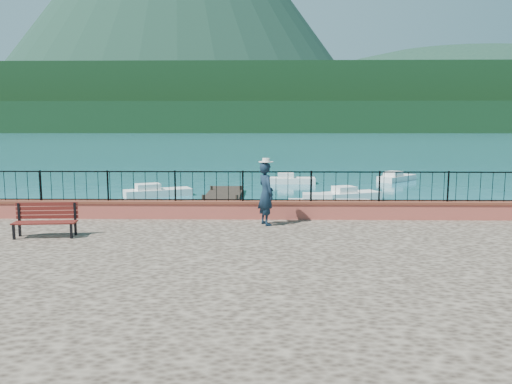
{
  "coord_description": "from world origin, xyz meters",
  "views": [
    {
      "loc": [
        0.43,
        -12.3,
        4.2
      ],
      "look_at": [
        0.16,
        2.0,
        2.3
      ],
      "focal_mm": 35.0,
      "sensor_mm": 36.0,
      "label": 1
    }
  ],
  "objects_px": {
    "boat_0": "(139,222)",
    "boat_1": "(330,201)",
    "boat_3": "(158,189)",
    "boat_5": "(397,176)",
    "park_bench": "(46,227)",
    "person": "(266,194)",
    "boat_2": "(352,192)",
    "boat_4": "(292,178)"
  },
  "relations": [
    {
      "from": "park_bench",
      "to": "boat_2",
      "type": "bearing_deg",
      "value": 49.01
    },
    {
      "from": "boat_2",
      "to": "boat_3",
      "type": "xyz_separation_m",
      "value": [
        -11.43,
        1.11,
        0.0
      ]
    },
    {
      "from": "park_bench",
      "to": "boat_0",
      "type": "xyz_separation_m",
      "value": [
        0.91,
        6.31,
        -1.08
      ]
    },
    {
      "from": "boat_0",
      "to": "boat_2",
      "type": "distance_m",
      "value": 13.48
    },
    {
      "from": "park_bench",
      "to": "boat_5",
      "type": "distance_m",
      "value": 29.78
    },
    {
      "from": "boat_0",
      "to": "boat_1",
      "type": "xyz_separation_m",
      "value": [
        8.32,
        5.75,
        0.0
      ]
    },
    {
      "from": "boat_3",
      "to": "boat_5",
      "type": "distance_m",
      "value": 18.66
    },
    {
      "from": "boat_4",
      "to": "boat_1",
      "type": "bearing_deg",
      "value": -81.94
    },
    {
      "from": "park_bench",
      "to": "boat_0",
      "type": "height_order",
      "value": "park_bench"
    },
    {
      "from": "boat_4",
      "to": "boat_5",
      "type": "distance_m",
      "value": 8.3
    },
    {
      "from": "boat_3",
      "to": "boat_4",
      "type": "height_order",
      "value": "same"
    },
    {
      "from": "person",
      "to": "boat_3",
      "type": "xyz_separation_m",
      "value": [
        -6.49,
        14.64,
        -1.76
      ]
    },
    {
      "from": "person",
      "to": "boat_5",
      "type": "distance_m",
      "value": 25.4
    },
    {
      "from": "boat_1",
      "to": "boat_3",
      "type": "distance_m",
      "value": 10.7
    },
    {
      "from": "boat_5",
      "to": "boat_4",
      "type": "bearing_deg",
      "value": 146.61
    },
    {
      "from": "boat_1",
      "to": "boat_2",
      "type": "xyz_separation_m",
      "value": [
        1.68,
        3.29,
        0.0
      ]
    },
    {
      "from": "park_bench",
      "to": "boat_3",
      "type": "relative_size",
      "value": 0.43
    },
    {
      "from": "boat_1",
      "to": "boat_3",
      "type": "xyz_separation_m",
      "value": [
        -9.75,
        4.4,
        0.0
      ]
    },
    {
      "from": "park_bench",
      "to": "boat_5",
      "type": "relative_size",
      "value": 0.46
    },
    {
      "from": "park_bench",
      "to": "boat_2",
      "type": "xyz_separation_m",
      "value": [
        10.92,
        15.35,
        -1.08
      ]
    },
    {
      "from": "boat_1",
      "to": "boat_5",
      "type": "relative_size",
      "value": 1.14
    },
    {
      "from": "boat_0",
      "to": "boat_4",
      "type": "height_order",
      "value": "same"
    },
    {
      "from": "boat_1",
      "to": "boat_4",
      "type": "bearing_deg",
      "value": 99.51
    },
    {
      "from": "park_bench",
      "to": "boat_4",
      "type": "relative_size",
      "value": 0.51
    },
    {
      "from": "person",
      "to": "boat_4",
      "type": "relative_size",
      "value": 0.58
    },
    {
      "from": "park_bench",
      "to": "boat_3",
      "type": "distance_m",
      "value": 16.5
    },
    {
      "from": "person",
      "to": "boat_2",
      "type": "bearing_deg",
      "value": -44.53
    },
    {
      "from": "boat_3",
      "to": "boat_1",
      "type": "bearing_deg",
      "value": -48.88
    },
    {
      "from": "boat_2",
      "to": "boat_0",
      "type": "bearing_deg",
      "value": -160.18
    },
    {
      "from": "person",
      "to": "boat_2",
      "type": "relative_size",
      "value": 0.58
    },
    {
      "from": "person",
      "to": "boat_5",
      "type": "bearing_deg",
      "value": -47.86
    },
    {
      "from": "park_bench",
      "to": "boat_1",
      "type": "relative_size",
      "value": 0.4
    },
    {
      "from": "boat_0",
      "to": "boat_1",
      "type": "distance_m",
      "value": 10.12
    },
    {
      "from": "park_bench",
      "to": "boat_5",
      "type": "bearing_deg",
      "value": 51.83
    },
    {
      "from": "park_bench",
      "to": "boat_1",
      "type": "bearing_deg",
      "value": 46.98
    },
    {
      "from": "person",
      "to": "boat_2",
      "type": "distance_m",
      "value": 14.52
    },
    {
      "from": "park_bench",
      "to": "boat_1",
      "type": "height_order",
      "value": "park_bench"
    },
    {
      "from": "boat_2",
      "to": "boat_4",
      "type": "height_order",
      "value": "same"
    },
    {
      "from": "person",
      "to": "boat_5",
      "type": "height_order",
      "value": "person"
    },
    {
      "from": "boat_3",
      "to": "boat_5",
      "type": "bearing_deg",
      "value": 2.9
    },
    {
      "from": "boat_0",
      "to": "boat_1",
      "type": "bearing_deg",
      "value": 4.22
    },
    {
      "from": "boat_0",
      "to": "park_bench",
      "type": "bearing_deg",
      "value": -128.63
    }
  ]
}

